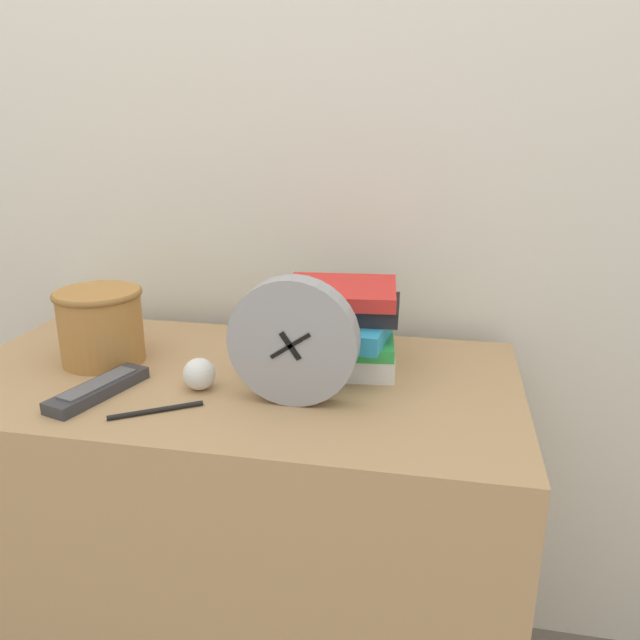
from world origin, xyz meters
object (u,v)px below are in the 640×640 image
desk_clock (293,342)px  crumpled_paper_ball (199,374)px  book_stack (342,327)px  pen (156,410)px  tv_remote (98,389)px  basket (101,323)px

desk_clock → crumpled_paper_ball: size_ratio=3.79×
book_stack → pen: 0.36m
book_stack → tv_remote: (-0.37, -0.21, -0.06)m
crumpled_paper_ball → desk_clock: bearing=-5.9°
basket → crumpled_paper_ball: basket is taller
basket → pen: 0.27m
book_stack → crumpled_paper_ball: 0.27m
desk_clock → basket: size_ratio=1.29×
desk_clock → crumpled_paper_ball: (-0.17, 0.02, -0.08)m
desk_clock → book_stack: desk_clock is taller
crumpled_paper_ball → pen: bearing=-109.2°
basket → desk_clock: bearing=-14.7°
desk_clock → pen: (-0.20, -0.08, -0.10)m
tv_remote → desk_clock: bearing=6.9°
desk_clock → crumpled_paper_ball: bearing=174.1°
tv_remote → crumpled_paper_ball: bearing=19.9°
book_stack → tv_remote: book_stack is taller
tv_remote → basket: bearing=116.1°
basket → pen: size_ratio=1.25×
book_stack → pen: bearing=-135.7°
crumpled_paper_ball → tv_remote: bearing=-160.1°
desk_clock → basket: desk_clock is taller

